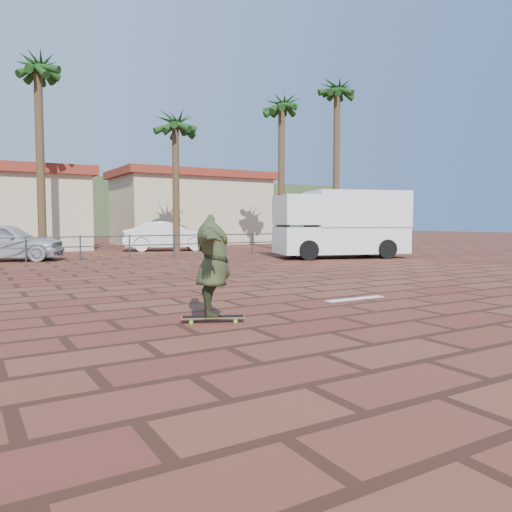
# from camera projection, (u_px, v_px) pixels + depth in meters

# --- Properties ---
(ground) EXTENTS (120.00, 120.00, 0.00)m
(ground) POSITION_uv_depth(u_px,v_px,m) (293.00, 294.00, 10.77)
(ground) COLOR brown
(ground) RESTS_ON ground
(paint_stripe) EXTENTS (1.40, 0.22, 0.01)m
(paint_stripe) POSITION_uv_depth(u_px,v_px,m) (355.00, 299.00, 10.09)
(paint_stripe) COLOR white
(paint_stripe) RESTS_ON ground
(guardrail) EXTENTS (24.06, 0.06, 1.00)m
(guardrail) POSITION_uv_depth(u_px,v_px,m) (130.00, 242.00, 21.01)
(guardrail) COLOR #47494F
(guardrail) RESTS_ON ground
(palm_left) EXTENTS (2.40, 2.40, 9.45)m
(palm_left) POSITION_uv_depth(u_px,v_px,m) (38.00, 73.00, 21.54)
(palm_left) COLOR brown
(palm_left) RESTS_ON ground
(palm_center) EXTENTS (2.40, 2.40, 7.75)m
(palm_center) POSITION_uv_depth(u_px,v_px,m) (175.00, 127.00, 25.40)
(palm_center) COLOR brown
(palm_center) RESTS_ON ground
(palm_right) EXTENTS (2.40, 2.40, 9.05)m
(palm_right) POSITION_uv_depth(u_px,v_px,m) (282.00, 109.00, 26.83)
(palm_right) COLOR brown
(palm_right) RESTS_ON ground
(palm_far_right) EXTENTS (2.40, 2.40, 10.05)m
(palm_far_right) POSITION_uv_depth(u_px,v_px,m) (337.00, 95.00, 27.44)
(palm_far_right) COLOR brown
(palm_far_right) RESTS_ON ground
(building_east) EXTENTS (10.60, 6.60, 5.00)m
(building_east) POSITION_uv_depth(u_px,v_px,m) (191.00, 208.00, 35.25)
(building_east) COLOR beige
(building_east) RESTS_ON ground
(hill_front) EXTENTS (70.00, 18.00, 6.00)m
(hill_front) POSITION_uv_depth(u_px,v_px,m) (25.00, 208.00, 53.43)
(hill_front) COLOR #384C28
(hill_front) RESTS_ON ground
(longboard) EXTENTS (0.98, 0.61, 0.10)m
(longboard) POSITION_uv_depth(u_px,v_px,m) (213.00, 317.00, 7.74)
(longboard) COLOR olive
(longboard) RESTS_ON ground
(skateboarder) EXTENTS (1.19, 2.01, 1.59)m
(skateboarder) POSITION_uv_depth(u_px,v_px,m) (213.00, 266.00, 7.68)
(skateboarder) COLOR #343B20
(skateboarder) RESTS_ON longboard
(campervan) EXTENTS (5.94, 3.82, 2.86)m
(campervan) POSITION_uv_depth(u_px,v_px,m) (342.00, 223.00, 21.43)
(campervan) COLOR white
(campervan) RESTS_ON ground
(car_silver) EXTENTS (4.81, 3.40, 1.52)m
(car_silver) POSITION_uv_depth(u_px,v_px,m) (4.00, 242.00, 19.73)
(car_silver) COLOR #B9BBC0
(car_silver) RESTS_ON ground
(car_white) EXTENTS (4.98, 2.83, 1.55)m
(car_white) POSITION_uv_depth(u_px,v_px,m) (168.00, 236.00, 26.60)
(car_white) COLOR white
(car_white) RESTS_ON ground
(street_sign) EXTENTS (0.45, 0.06, 2.21)m
(street_sign) POSITION_uv_depth(u_px,v_px,m) (348.00, 222.00, 27.07)
(street_sign) COLOR gray
(street_sign) RESTS_ON ground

